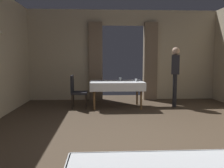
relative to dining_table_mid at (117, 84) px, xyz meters
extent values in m
plane|color=#4C3D2D|center=(0.30, -2.87, -0.67)|extent=(10.08, 10.08, 0.00)
cube|color=beige|center=(-1.65, 1.33, 0.83)|extent=(2.50, 0.12, 3.00)
cube|color=beige|center=(2.25, 1.33, 0.83)|extent=(2.50, 0.12, 3.00)
cube|color=beige|center=(0.30, 1.33, 2.08)|extent=(1.40, 0.12, 0.50)
cube|color=#7F6B56|center=(-0.62, 1.19, 0.63)|extent=(0.44, 0.14, 2.58)
cube|color=#7F6B56|center=(1.22, 1.19, 0.63)|extent=(0.44, 0.14, 2.58)
cylinder|color=brown|center=(-0.64, -0.35, -0.31)|extent=(0.06, 0.06, 0.71)
cylinder|color=brown|center=(0.64, -0.35, -0.31)|extent=(0.06, 0.06, 0.71)
cylinder|color=brown|center=(-0.64, 0.35, -0.31)|extent=(0.06, 0.06, 0.71)
cylinder|color=brown|center=(0.64, 0.35, -0.31)|extent=(0.06, 0.06, 0.71)
cube|color=brown|center=(0.00, 0.00, 0.06)|extent=(1.45, 0.86, 0.03)
cube|color=white|center=(0.00, 0.00, 0.08)|extent=(1.51, 0.92, 0.01)
cube|color=white|center=(0.00, -0.46, -0.03)|extent=(1.51, 0.02, 0.23)
cube|color=white|center=(0.00, 0.46, -0.03)|extent=(1.51, 0.02, 0.23)
cube|color=white|center=(-0.75, 0.00, -0.03)|extent=(0.02, 0.92, 0.23)
cube|color=white|center=(0.75, 0.00, -0.03)|extent=(0.02, 0.92, 0.23)
cylinder|color=black|center=(-0.87, 0.13, -0.46)|extent=(0.04, 0.04, 0.42)
cylinder|color=black|center=(-0.87, -0.25, -0.46)|extent=(0.04, 0.04, 0.42)
cylinder|color=black|center=(-1.25, 0.13, -0.46)|extent=(0.04, 0.04, 0.42)
cylinder|color=black|center=(-1.25, -0.25, -0.46)|extent=(0.04, 0.04, 0.42)
cube|color=black|center=(-1.06, -0.06, -0.23)|extent=(0.44, 0.44, 0.06)
cube|color=black|center=(-1.26, -0.06, 0.02)|extent=(0.05, 0.42, 0.48)
cylinder|color=silver|center=(0.55, -0.05, 0.13)|extent=(0.07, 0.07, 0.08)
cylinder|color=silver|center=(0.12, 0.26, 0.13)|extent=(0.08, 0.08, 0.10)
cylinder|color=black|center=(1.72, 0.12, -0.19)|extent=(0.12, 0.12, 0.95)
cylinder|color=black|center=(1.67, -0.05, -0.19)|extent=(0.12, 0.12, 0.95)
cube|color=#26262D|center=(1.70, 0.03, 0.56)|extent=(0.32, 0.41, 0.55)
sphere|color=tan|center=(1.70, 0.03, 0.94)|extent=(0.22, 0.22, 0.22)
camera|label=1|loc=(-0.49, -6.62, 0.74)|focal=37.48mm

